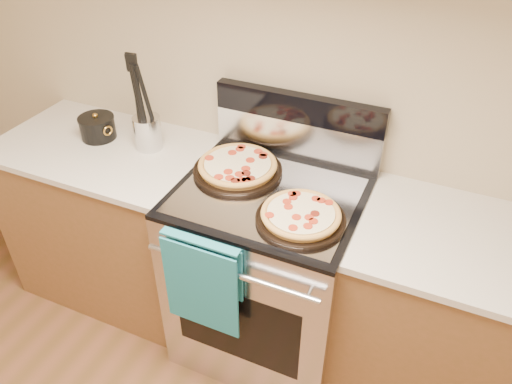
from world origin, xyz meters
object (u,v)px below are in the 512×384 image
at_px(range_body, 268,273).
at_px(utensil_crock, 148,133).
at_px(saucepan, 98,128).
at_px(pepperoni_pizza_front, 301,216).
at_px(pepperoni_pizza_back, 238,167).

xyz_separation_m(range_body, utensil_crock, (-0.66, 0.11, 0.54)).
bearing_deg(utensil_crock, saucepan, -175.33).
xyz_separation_m(range_body, pepperoni_pizza_front, (0.18, -0.13, 0.50)).
bearing_deg(saucepan, range_body, -5.43).
bearing_deg(saucepan, pepperoni_pizza_back, -1.44).
height_order(range_body, pepperoni_pizza_front, pepperoni_pizza_front).
distance_m(pepperoni_pizza_back, pepperoni_pizza_front, 0.41).
bearing_deg(pepperoni_pizza_front, pepperoni_pizza_back, 150.95).
relative_size(pepperoni_pizza_back, pepperoni_pizza_front, 1.12).
distance_m(pepperoni_pizza_back, saucepan, 0.76).
height_order(pepperoni_pizza_back, pepperoni_pizza_front, pepperoni_pizza_back).
relative_size(pepperoni_pizza_back, saucepan, 2.29).
relative_size(pepperoni_pizza_front, saucepan, 2.05).
relative_size(utensil_crock, saucepan, 0.95).
xyz_separation_m(pepperoni_pizza_back, utensil_crock, (-0.48, 0.04, 0.04)).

